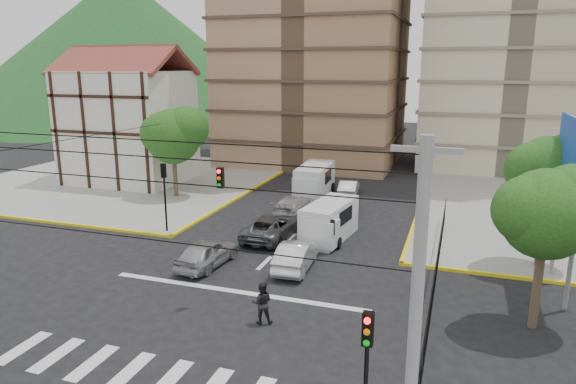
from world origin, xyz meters
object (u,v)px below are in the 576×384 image
at_px(car_silver_front_left, 207,253).
at_px(pedestrian_crosswalk, 262,303).
at_px(traffic_light_se, 366,364).
at_px(van_left_lane, 314,182).
at_px(traffic_light_nw, 164,186).
at_px(car_white_front_right, 296,255).
at_px(van_right_lane, 328,222).

xyz_separation_m(car_silver_front_left, pedestrian_crosswalk, (5.09, -4.91, 0.17)).
bearing_deg(traffic_light_se, car_silver_front_left, 132.63).
bearing_deg(van_left_lane, pedestrian_crosswalk, -82.36).
relative_size(traffic_light_nw, car_white_front_right, 0.99).
distance_m(van_right_lane, car_silver_front_left, 8.03).
xyz_separation_m(traffic_light_se, van_left_lane, (-9.28, 27.74, -1.87)).
xyz_separation_m(car_white_front_right, pedestrian_crosswalk, (0.48, -6.17, 0.18)).
bearing_deg(traffic_light_nw, van_left_lane, 62.48).
xyz_separation_m(van_right_lane, car_silver_front_left, (-5.08, -6.20, -0.38)).
distance_m(van_right_lane, pedestrian_crosswalk, 11.12).
bearing_deg(pedestrian_crosswalk, van_left_lane, -99.28).
bearing_deg(traffic_light_nw, traffic_light_se, -45.00).
bearing_deg(car_silver_front_left, van_right_lane, -124.30).
bearing_deg(car_silver_front_left, van_left_lane, -89.49).
relative_size(van_right_lane, car_white_front_right, 1.20).
xyz_separation_m(traffic_light_nw, pedestrian_crosswalk, (10.14, -9.05, -2.20)).
bearing_deg(traffic_light_se, car_white_front_right, 115.04).
height_order(traffic_light_nw, pedestrian_crosswalk, traffic_light_nw).
relative_size(van_left_lane, car_white_front_right, 1.30).
bearing_deg(pedestrian_crosswalk, traffic_light_nw, -61.25).
distance_m(traffic_light_se, van_right_lane, 18.60).
bearing_deg(car_white_front_right, pedestrian_crosswalk, 91.40).
height_order(traffic_light_nw, car_silver_front_left, traffic_light_nw).
bearing_deg(car_white_front_right, van_left_lane, -80.48).
height_order(traffic_light_se, van_right_lane, traffic_light_se).
height_order(van_left_lane, car_silver_front_left, van_left_lane).
xyz_separation_m(traffic_light_nw, van_left_lane, (6.32, 12.14, -1.87)).
height_order(traffic_light_se, traffic_light_nw, same).
xyz_separation_m(traffic_light_se, traffic_light_nw, (-15.60, 15.60, 0.00)).
bearing_deg(traffic_light_nw, pedestrian_crosswalk, -41.76).
distance_m(van_right_lane, car_white_front_right, 4.99).
bearing_deg(pedestrian_crosswalk, car_silver_front_left, -63.48).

